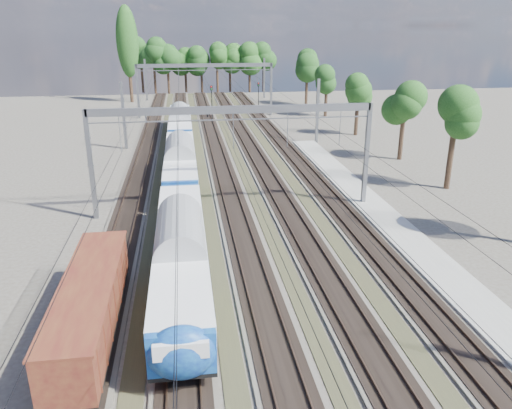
{
  "coord_description": "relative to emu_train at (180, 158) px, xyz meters",
  "views": [
    {
      "loc": [
        -3.92,
        -10.08,
        15.06
      ],
      "look_at": [
        0.96,
        23.68,
        2.8
      ],
      "focal_mm": 35.0,
      "sensor_mm": 36.0,
      "label": 1
    }
  ],
  "objects": [
    {
      "name": "catenary",
      "position": [
        4.83,
        13.77,
        3.78
      ],
      "size": [
        25.65,
        130.0,
        9.0
      ],
      "color": "slate",
      "rests_on": "ground"
    },
    {
      "name": "poplar",
      "position": [
        -10.0,
        59.09,
        9.27
      ],
      "size": [
        4.4,
        4.4,
        19.04
      ],
      "color": "black",
      "rests_on": "ground"
    },
    {
      "name": "emu_train",
      "position": [
        0.0,
        0.0,
        0.0
      ],
      "size": [
        3.05,
        64.44,
        4.46
      ],
      "color": "black",
      "rests_on": "ground"
    },
    {
      "name": "freight_boxcar",
      "position": [
        -4.5,
        -26.36,
        -0.68
      ],
      "size": [
        2.56,
        12.38,
        3.19
      ],
      "color": "black",
      "rests_on": "ground"
    },
    {
      "name": "tree_belt",
      "position": [
        11.62,
        54.01,
        5.53
      ],
      "size": [
        38.94,
        98.74,
        12.0
      ],
      "color": "black",
      "rests_on": "ground"
    },
    {
      "name": "track_bed",
      "position": [
        4.5,
        6.09,
        -2.52
      ],
      "size": [
        21.0,
        130.0,
        0.34
      ],
      "color": "#47423A",
      "rests_on": "ground"
    },
    {
      "name": "platform",
      "position": [
        16.5,
        -18.91,
        -2.47
      ],
      "size": [
        3.0,
        70.0,
        0.3
      ],
      "primitive_type": "cube",
      "color": "gray",
      "rests_on": "ground"
    },
    {
      "name": "signal_far",
      "position": [
        14.22,
        42.22,
        0.77
      ],
      "size": [
        0.38,
        0.36,
        5.37
      ],
      "rotation": [
        0.0,
        0.0,
        0.38
      ],
      "color": "black",
      "rests_on": "ground"
    },
    {
      "name": "worker",
      "position": [
        4.66,
        37.15,
        -1.79
      ],
      "size": [
        0.45,
        0.64,
        1.66
      ],
      "primitive_type": "imported",
      "rotation": [
        0.0,
        0.0,
        1.48
      ],
      "color": "black",
      "rests_on": "ground"
    },
    {
      "name": "signal_near",
      "position": [
        5.14,
        32.52,
        1.2
      ],
      "size": [
        0.42,
        0.38,
        6.04
      ],
      "rotation": [
        0.0,
        0.0,
        0.27
      ],
      "color": "black",
      "rests_on": "ground"
    }
  ]
}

